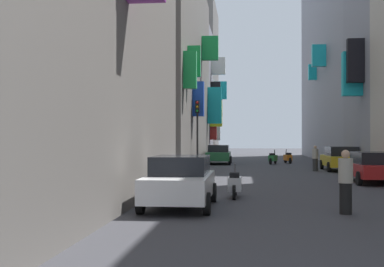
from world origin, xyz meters
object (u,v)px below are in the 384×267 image
at_px(scooter_green, 273,158).
at_px(scooter_orange, 288,158).
at_px(pedestrian_near_right, 315,158).
at_px(parked_car_yellow, 341,158).
at_px(traffic_light_near_corner, 197,123).
at_px(parked_car_red, 372,166).
at_px(pedestrian_near_left, 346,182).
at_px(scooter_white, 235,184).
at_px(parked_car_white, 180,181).
at_px(parked_car_green, 219,154).

bearing_deg(scooter_green, scooter_orange, 44.70).
distance_m(scooter_green, pedestrian_near_right, 8.58).
bearing_deg(scooter_green, parked_car_yellow, -64.85).
relative_size(scooter_orange, traffic_light_near_corner, 0.41).
distance_m(parked_car_yellow, scooter_green, 8.73).
xyz_separation_m(parked_car_yellow, scooter_orange, (-2.46, 9.13, -0.32)).
bearing_deg(scooter_orange, parked_car_red, -82.71).
bearing_deg(parked_car_yellow, pedestrian_near_left, -99.92).
height_order(scooter_white, pedestrian_near_left, pedestrian_near_left).
xyz_separation_m(pedestrian_near_left, traffic_light_near_corner, (-5.52, 16.90, 2.07)).
distance_m(parked_car_yellow, parked_car_red, 8.61).
bearing_deg(traffic_light_near_corner, pedestrian_near_right, 8.74).
relative_size(parked_car_yellow, parked_car_red, 1.02).
bearing_deg(parked_car_white, pedestrian_near_left, -10.71).
bearing_deg(scooter_green, parked_car_green, -178.68).
height_order(parked_car_green, traffic_light_near_corner, traffic_light_near_corner).
distance_m(parked_car_white, pedestrian_near_right, 18.22).
xyz_separation_m(scooter_orange, traffic_light_near_corner, (-6.28, -10.65, 2.46)).
xyz_separation_m(parked_car_white, pedestrian_near_left, (4.52, -0.85, 0.07)).
height_order(parked_car_white, scooter_orange, parked_car_white).
bearing_deg(parked_car_yellow, scooter_green, 115.15).
bearing_deg(parked_car_red, pedestrian_near_right, 99.70).
distance_m(parked_car_white, traffic_light_near_corner, 16.22).
xyz_separation_m(scooter_white, scooter_orange, (3.76, 24.04, -0.00)).
bearing_deg(scooter_white, parked_car_green, 94.32).
distance_m(scooter_orange, pedestrian_near_left, 27.56).
bearing_deg(traffic_light_near_corner, parked_car_green, 85.06).
relative_size(parked_car_green, scooter_orange, 2.46).
bearing_deg(scooter_white, pedestrian_near_left, -49.49).
distance_m(parked_car_green, scooter_orange, 5.64).
bearing_deg(parked_car_yellow, parked_car_green, 135.48).
xyz_separation_m(parked_car_red, scooter_white, (-6.03, -6.30, -0.28)).
height_order(parked_car_yellow, scooter_green, parked_car_yellow).
bearing_deg(parked_car_yellow, parked_car_white, -113.78).
height_order(parked_car_red, parked_car_white, parked_car_white).
relative_size(scooter_white, traffic_light_near_corner, 0.42).
distance_m(parked_car_yellow, traffic_light_near_corner, 9.12).
bearing_deg(parked_car_white, traffic_light_near_corner, 93.56).
bearing_deg(scooter_white, scooter_green, 83.72).
distance_m(scooter_white, scooter_green, 22.94).
height_order(parked_car_yellow, traffic_light_near_corner, traffic_light_near_corner).
xyz_separation_m(scooter_orange, pedestrian_near_right, (0.87, -9.55, 0.32)).
bearing_deg(parked_car_green, traffic_light_near_corner, -94.94).
distance_m(parked_car_yellow, scooter_orange, 9.47).
xyz_separation_m(parked_car_white, traffic_light_near_corner, (-1.00, 16.05, 2.14)).
xyz_separation_m(scooter_green, pedestrian_near_right, (2.12, -8.31, 0.31)).
distance_m(parked_car_yellow, pedestrian_near_right, 1.64).
xyz_separation_m(parked_car_white, scooter_white, (1.52, 2.65, -0.32)).
bearing_deg(pedestrian_near_right, scooter_orange, 95.20).
bearing_deg(parked_car_green, scooter_orange, 13.69).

